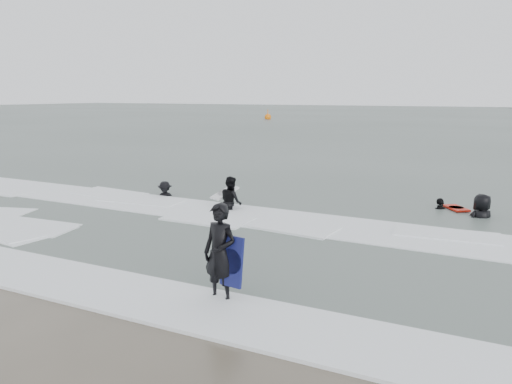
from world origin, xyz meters
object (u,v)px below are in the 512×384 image
at_px(surfer_breaker, 165,198).
at_px(surfer_right_near, 440,210).
at_px(surfer_right_far, 481,219).
at_px(surfer_wading, 231,211).
at_px(buoy, 268,117).
at_px(surfer_centre, 221,301).

bearing_deg(surfer_breaker, surfer_right_near, -10.52).
relative_size(surfer_breaker, surfer_right_far, 0.76).
distance_m(surfer_wading, surfer_right_far, 8.12).
bearing_deg(surfer_wading, surfer_breaker, 25.80).
distance_m(surfer_right_far, buoy, 62.68).
bearing_deg(surfer_right_near, surfer_wading, -16.14).
height_order(surfer_centre, surfer_right_far, surfer_right_far).
bearing_deg(surfer_wading, surfer_right_near, -113.57).
xyz_separation_m(surfer_wading, surfer_breaker, (-3.37, 0.76, 0.00)).
xyz_separation_m(surfer_wading, surfer_right_far, (7.66, 2.70, 0.00)).
relative_size(surfer_breaker, surfer_right_near, 0.94).
height_order(surfer_right_near, surfer_right_far, surfer_right_far).
distance_m(surfer_right_near, buoy, 61.43).
distance_m(surfer_centre, surfer_wading, 7.53).
distance_m(surfer_centre, surfer_breaker, 10.15).
xyz_separation_m(surfer_centre, surfer_breaker, (-6.95, 7.39, 0.00)).
xyz_separation_m(surfer_breaker, buoy, (-22.24, 55.06, 0.42)).
height_order(surfer_breaker, surfer_right_near, surfer_right_near).
distance_m(surfer_centre, buoy, 68.94).
height_order(surfer_centre, buoy, buoy).
bearing_deg(surfer_right_far, surfer_right_near, -69.25).
bearing_deg(surfer_right_far, surfer_centre, 23.35).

